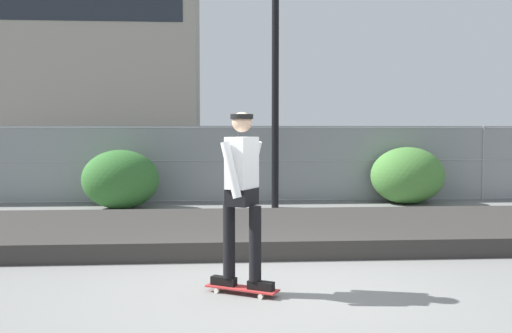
{
  "coord_description": "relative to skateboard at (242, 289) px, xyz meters",
  "views": [
    {
      "loc": [
        -0.57,
        -6.08,
        1.73
      ],
      "look_at": [
        0.08,
        3.02,
        1.17
      ],
      "focal_mm": 40.97,
      "sensor_mm": 36.0,
      "label": 1
    }
  ],
  "objects": [
    {
      "name": "parked_car_near",
      "position": [
        -2.83,
        11.21,
        0.78
      ],
      "size": [
        4.54,
        2.24,
        1.66
      ],
      "color": "black",
      "rests_on": "ground_plane"
    },
    {
      "name": "skater",
      "position": [
        -0.0,
        -0.0,
        1.08
      ],
      "size": [
        0.68,
        0.62,
        1.86
      ],
      "color": "black",
      "rests_on": "skateboard"
    },
    {
      "name": "chain_fence",
      "position": [
        0.28,
        7.84,
        0.88
      ],
      "size": [
        24.3,
        0.06,
        1.85
      ],
      "color": "gray",
      "rests_on": "ground_plane"
    },
    {
      "name": "parked_car_mid",
      "position": [
        3.24,
        10.89,
        0.78
      ],
      "size": [
        4.44,
        2.02,
        1.66
      ],
      "color": "#566B4C",
      "rests_on": "ground_plane"
    },
    {
      "name": "ground_plane",
      "position": [
        0.28,
        -0.02,
        -0.06
      ],
      "size": [
        120.0,
        120.0,
        0.0
      ],
      "primitive_type": "plane",
      "color": "slate"
    },
    {
      "name": "shrub_right",
      "position": [
        4.28,
        7.38,
        0.62
      ],
      "size": [
        1.75,
        1.43,
        1.35
      ],
      "color": "#477F38",
      "rests_on": "ground_plane"
    },
    {
      "name": "library_building",
      "position": [
        -13.04,
        43.84,
        8.75
      ],
      "size": [
        22.89,
        13.04,
        17.61
      ],
      "color": "gray",
      "rests_on": "ground_plane"
    },
    {
      "name": "gravel_berm",
      "position": [
        0.28,
        3.19,
        0.08
      ],
      "size": [
        13.76,
        3.4,
        0.27
      ],
      "primitive_type": "cube",
      "color": "#33302D",
      "rests_on": "ground_plane"
    },
    {
      "name": "skateboard",
      "position": [
        0.0,
        0.0,
        0.0
      ],
      "size": [
        0.8,
        0.57,
        0.07
      ],
      "color": "#B22D2D",
      "rests_on": "ground_plane"
    },
    {
      "name": "shrub_center",
      "position": [
        -2.36,
        6.97,
        0.6
      ],
      "size": [
        1.7,
        1.39,
        1.31
      ],
      "color": "#336B2D",
      "rests_on": "ground_plane"
    }
  ]
}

